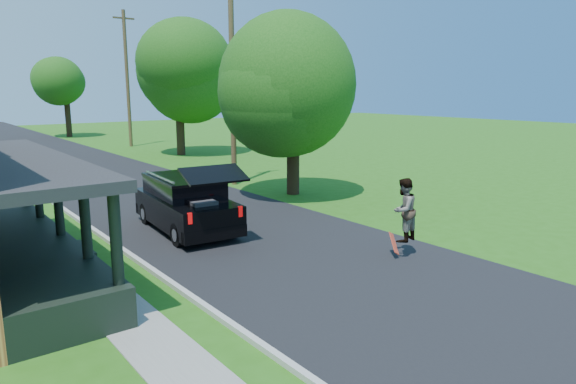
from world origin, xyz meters
TOP-DOWN VIEW (x-y plane):
  - ground at (0.00, 0.00)m, footprint 140.00×140.00m
  - street at (0.00, 20.00)m, footprint 8.00×120.00m
  - curb at (-4.05, 20.00)m, footprint 0.15×120.00m
  - black_suv at (-1.40, 7.22)m, footprint 2.53×5.60m
  - skateboarder at (2.31, 0.75)m, footprint 1.02×0.86m
  - skateboard at (2.15, 0.93)m, footprint 0.49×0.56m
  - tree_right_near at (5.47, 10.10)m, footprint 6.80×6.96m
  - tree_right_mid at (7.82, 26.86)m, footprint 8.65×8.79m
  - tree_right_far at (5.21, 47.72)m, footprint 7.12×6.86m
  - utility_pole_near at (4.60, 13.86)m, footprint 1.71×0.30m
  - utility_pole_far at (7.00, 34.83)m, footprint 1.82×0.31m

SIDE VIEW (x-z plane):
  - ground at x=0.00m, z-range 0.00..0.00m
  - street at x=0.00m, z-range -0.01..0.01m
  - curb at x=-4.05m, z-range -0.06..0.06m
  - skateboard at x=2.15m, z-range 0.10..0.68m
  - black_suv at x=-1.40m, z-range -0.30..2.24m
  - skateboarder at x=2.31m, z-range 0.49..2.35m
  - tree_right_near at x=5.47m, z-range 1.10..9.46m
  - utility_pole_near at x=4.60m, z-range 0.16..10.98m
  - utility_pole_far at x=7.00m, z-range 0.16..11.48m
  - tree_right_far at x=5.21m, z-range 1.47..10.54m
  - tree_right_mid at x=7.82m, z-range 1.51..11.96m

